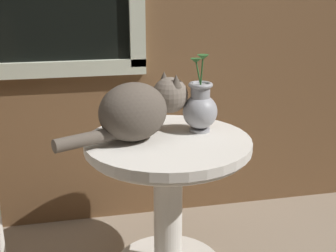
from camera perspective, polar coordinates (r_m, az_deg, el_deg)
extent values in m
cube|color=beige|center=(2.01, -16.39, 7.13)|extent=(0.94, 0.03, 0.07)
cylinder|color=silver|center=(1.74, 0.00, -10.85)|extent=(0.11, 0.11, 0.52)
cylinder|color=silver|center=(1.62, 0.00, -2.26)|extent=(0.63, 0.63, 0.03)
torus|color=silver|center=(1.63, 0.00, -3.17)|extent=(0.60, 0.60, 0.02)
ellipsoid|color=brown|center=(1.58, -4.63, 1.88)|extent=(0.33, 0.31, 0.22)
sphere|color=#76695D|center=(1.66, 0.27, 4.11)|extent=(0.14, 0.14, 0.14)
cone|color=brown|center=(1.62, 1.09, 5.99)|extent=(0.04, 0.04, 0.05)
cone|color=brown|center=(1.68, -0.52, 6.42)|extent=(0.04, 0.04, 0.05)
cylinder|color=brown|center=(1.51, -10.70, -1.73)|extent=(0.23, 0.14, 0.05)
cylinder|color=#99999E|center=(1.71, 4.19, -0.47)|extent=(0.08, 0.08, 0.01)
ellipsoid|color=#99999E|center=(1.68, 4.25, 1.91)|extent=(0.14, 0.14, 0.14)
cylinder|color=#99999E|center=(1.66, 4.31, 4.52)|extent=(0.07, 0.07, 0.05)
torus|color=#99999E|center=(1.66, 4.33, 5.44)|extent=(0.09, 0.09, 0.02)
cylinder|color=#2D662D|center=(1.66, 4.02, 7.01)|extent=(0.02, 0.02, 0.09)
cone|color=#2D662D|center=(1.66, 3.71, 8.59)|extent=(0.04, 0.04, 0.02)
cylinder|color=#2D662D|center=(1.64, 4.49, 7.23)|extent=(0.01, 0.03, 0.11)
cone|color=#2D662D|center=(1.62, 4.65, 9.06)|extent=(0.04, 0.04, 0.02)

